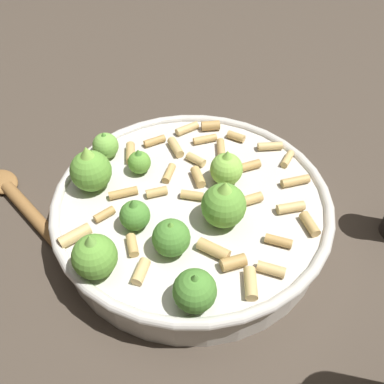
# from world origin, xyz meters

# --- Properties ---
(ground_plane) EXTENTS (2.40, 2.40, 0.00)m
(ground_plane) POSITION_xyz_m (0.00, 0.00, 0.00)
(ground_plane) COLOR #42382D
(cooking_pan) EXTENTS (0.31, 0.31, 0.10)m
(cooking_pan) POSITION_xyz_m (-0.00, 0.00, 0.03)
(cooking_pan) COLOR beige
(cooking_pan) RESTS_ON ground
(wooden_spoon) EXTENTS (0.09, 0.21, 0.02)m
(wooden_spoon) POSITION_xyz_m (-0.08, 0.19, 0.01)
(wooden_spoon) COLOR olive
(wooden_spoon) RESTS_ON ground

